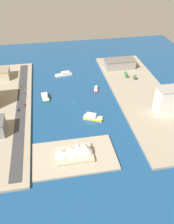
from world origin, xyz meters
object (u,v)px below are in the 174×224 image
at_px(ferry_white_commuter, 64,74).
at_px(office_block_beige, 1,74).
at_px(tugboat_red, 96,89).
at_px(traffic_light_waterfront, 27,95).
at_px(ferry_green_doubledeck, 45,97).
at_px(ferry_yellow_fast, 92,117).
at_px(opera_landmark, 74,150).
at_px(suv_black, 18,110).
at_px(hotel_broad_white, 169,101).
at_px(taxi_yellow_cab, 20,87).
at_px(pickup_red, 24,105).
at_px(sedan_silver, 25,89).
at_px(carpark_squat_concrete, 120,64).

relative_size(ferry_white_commuter, office_block_beige, 1.14).
height_order(tugboat_red, traffic_light_waterfront, traffic_light_waterfront).
bearing_deg(office_block_beige, traffic_light_waterfront, 121.52).
relative_size(tugboat_red, ferry_green_doubledeck, 0.68).
height_order(ferry_green_doubledeck, traffic_light_waterfront, traffic_light_waterfront).
height_order(ferry_white_commuter, traffic_light_waterfront, traffic_light_waterfront).
height_order(ferry_yellow_fast, opera_landmark, opera_landmark).
distance_m(tugboat_red, traffic_light_waterfront, 90.82).
bearing_deg(opera_landmark, suv_black, -56.11).
bearing_deg(office_block_beige, hotel_broad_white, 148.27).
xyz_separation_m(suv_black, taxi_yellow_cab, (0.85, -52.76, 0.05)).
height_order(hotel_broad_white, suv_black, hotel_broad_white).
bearing_deg(traffic_light_waterfront, ferry_yellow_fast, 143.58).
height_order(office_block_beige, suv_black, office_block_beige).
distance_m(pickup_red, suv_black, 10.87).
bearing_deg(pickup_red, suv_black, 52.32).
bearing_deg(traffic_light_waterfront, tugboat_red, -175.15).
xyz_separation_m(office_block_beige, sedan_silver, (-33.31, 37.83, -5.95)).
distance_m(tugboat_red, carpark_squat_concrete, 73.92).
height_order(sedan_silver, traffic_light_waterfront, traffic_light_waterfront).
relative_size(carpark_squat_concrete, suv_black, 10.41).
relative_size(carpark_squat_concrete, pickup_red, 9.35).
bearing_deg(ferry_yellow_fast, tugboat_red, -105.65).
bearing_deg(ferry_yellow_fast, sedan_silver, -44.81).
height_order(tugboat_red, ferry_green_doubledeck, ferry_green_doubledeck).
height_order(ferry_green_doubledeck, suv_black, ferry_green_doubledeck).
height_order(hotel_broad_white, taxi_yellow_cab, hotel_broad_white).
bearing_deg(suv_black, ferry_green_doubledeck, -141.90).
bearing_deg(ferry_green_doubledeck, ferry_yellow_fast, 134.16).
bearing_deg(ferry_green_doubledeck, sedan_silver, -42.62).
distance_m(tugboat_red, suv_black, 105.65).
distance_m(ferry_yellow_fast, suv_black, 87.30).
bearing_deg(ferry_yellow_fast, carpark_squat_concrete, -119.56).
bearing_deg(ferry_white_commuter, office_block_beige, -1.45).
bearing_deg(ferry_white_commuter, sedan_silver, 32.58).
xyz_separation_m(pickup_red, opera_landmark, (-48.37, 90.51, 5.21)).
bearing_deg(traffic_light_waterfront, sedan_silver, -81.22).
bearing_deg(ferry_green_doubledeck, taxi_yellow_cab, -40.55).
xyz_separation_m(tugboat_red, traffic_light_waterfront, (90.32, 7.67, 5.70)).
distance_m(ferry_green_doubledeck, carpark_squat_concrete, 133.62).
bearing_deg(ferry_green_doubledeck, traffic_light_waterfront, -3.48).
bearing_deg(ferry_green_doubledeck, ferry_white_commuter, -117.17).
xyz_separation_m(tugboat_red, ferry_yellow_fast, (17.26, 61.58, 1.10)).
distance_m(sedan_silver, taxi_yellow_cab, 8.46).
distance_m(carpark_squat_concrete, pickup_red, 163.36).
bearing_deg(sedan_silver, tugboat_red, 171.28).
bearing_deg(sedan_silver, carpark_squat_concrete, -164.13).
bearing_deg(ferry_white_commuter, hotel_broad_white, 131.86).
bearing_deg(tugboat_red, traffic_light_waterfront, 4.85).
bearing_deg(hotel_broad_white, sedan_silver, -27.10).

